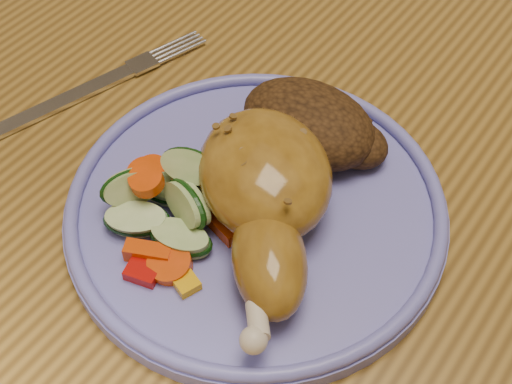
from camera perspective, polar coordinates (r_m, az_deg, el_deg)
dining_table at (r=0.64m, az=11.98°, el=-0.17°), size 0.90×1.40×0.75m
plate at (r=0.50m, az=-0.00°, el=-1.51°), size 0.27×0.27×0.01m
plate_rim at (r=0.49m, az=-0.00°, el=-0.73°), size 0.26×0.26×0.01m
chicken_leg at (r=0.47m, az=0.79°, el=-0.08°), size 0.16×0.18×0.06m
rice_pilaf at (r=0.52m, az=4.44°, el=5.33°), size 0.11×0.08×0.05m
vegetable_pile at (r=0.48m, az=-7.27°, el=-0.99°), size 0.10×0.10×0.05m
fork at (r=0.61m, az=-12.68°, el=8.30°), size 0.07×0.17×0.00m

